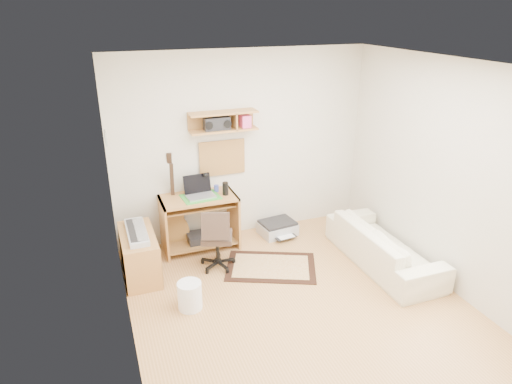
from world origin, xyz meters
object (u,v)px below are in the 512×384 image
object	(u,v)px
desk	(200,222)
sofa	(384,239)
task_chair	(217,237)
cabinet	(139,254)
printer	(277,229)

from	to	relation	value
desk	sofa	size ratio (longest dim) A/B	0.56
task_chair	cabinet	world-z (taller)	task_chair
task_chair	cabinet	xyz separation A→B (m)	(-0.95, 0.16, -0.14)
task_chair	sofa	distance (m)	2.12
sofa	cabinet	bearing A→B (deg)	74.39
desk	task_chair	distance (m)	0.58
task_chair	cabinet	distance (m)	0.97
desk	sofa	world-z (taller)	desk
desk	cabinet	distance (m)	0.96
desk	task_chair	size ratio (longest dim) A/B	1.20
cabinet	desk	bearing A→B (deg)	25.47
task_chair	sofa	xyz separation A→B (m)	(2.01, -0.67, -0.07)
cabinet	printer	distance (m)	2.06
sofa	task_chair	bearing A→B (deg)	71.59
task_chair	sofa	size ratio (longest dim) A/B	0.47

